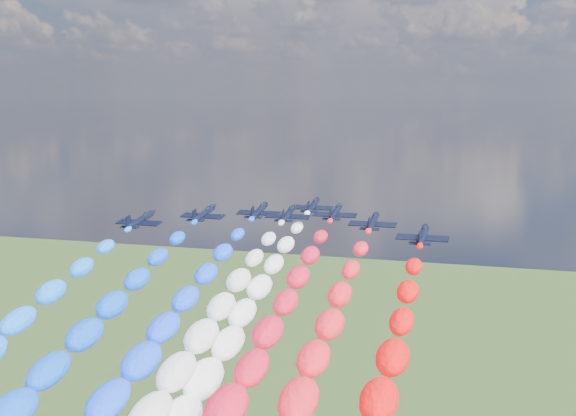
% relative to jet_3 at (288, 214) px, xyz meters
% --- Properties ---
extents(jet_0, '(9.86, 13.03, 4.74)m').
position_rel_jet_3_xyz_m(jet_0, '(-25.86, -14.91, 0.00)').
color(jet_0, black).
extents(jet_1, '(9.73, 12.94, 4.74)m').
position_rel_jet_3_xyz_m(jet_1, '(-16.87, -4.30, 0.00)').
color(jet_1, black).
extents(trail_1, '(6.61, 115.09, 37.41)m').
position_rel_jet_3_xyz_m(trail_1, '(-16.87, -63.65, -16.28)').
color(trail_1, blue).
extents(jet_2, '(9.15, 12.53, 4.74)m').
position_rel_jet_3_xyz_m(jet_2, '(-7.07, 2.34, 0.00)').
color(jet_2, black).
extents(trail_2, '(6.61, 115.09, 37.41)m').
position_rel_jet_3_xyz_m(trail_2, '(-7.07, -57.00, -16.28)').
color(trail_2, '#1446FF').
extents(jet_3, '(9.55, 12.81, 4.74)m').
position_rel_jet_3_xyz_m(jet_3, '(0.00, 0.00, 0.00)').
color(jet_3, black).
extents(trail_3, '(6.61, 115.09, 37.41)m').
position_rel_jet_3_xyz_m(trail_3, '(0.00, -59.34, -16.28)').
color(trail_3, silver).
extents(jet_4, '(9.28, 12.62, 4.74)m').
position_rel_jet_3_xyz_m(jet_4, '(2.08, 12.57, 0.00)').
color(jet_4, black).
extents(trail_4, '(6.61, 115.09, 37.41)m').
position_rel_jet_3_xyz_m(trail_4, '(2.08, -46.77, -16.28)').
color(trail_4, white).
extents(jet_5, '(9.23, 12.59, 4.74)m').
position_rel_jet_3_xyz_m(jet_5, '(8.89, 4.56, 0.00)').
color(jet_5, black).
extents(trail_5, '(6.61, 115.09, 37.41)m').
position_rel_jet_3_xyz_m(trail_5, '(8.89, -54.79, -16.28)').
color(trail_5, red).
extents(jet_6, '(9.12, 12.51, 4.74)m').
position_rel_jet_3_xyz_m(jet_6, '(18.18, -4.25, 0.00)').
color(jet_6, black).
extents(jet_7, '(9.49, 12.77, 4.74)m').
position_rel_jet_3_xyz_m(jet_7, '(28.76, -15.18, 0.00)').
color(jet_7, black).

